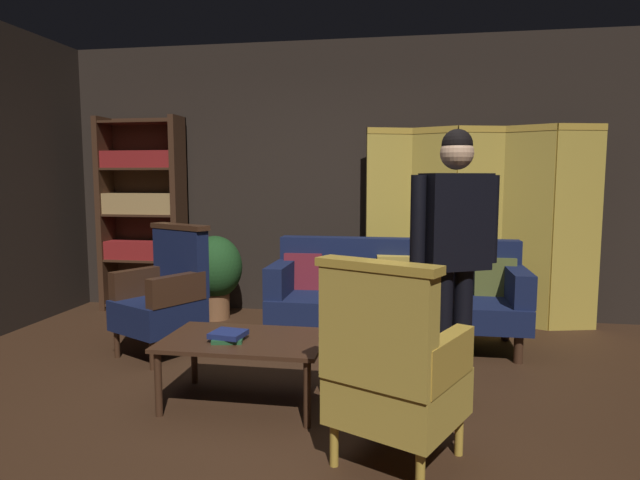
{
  "coord_description": "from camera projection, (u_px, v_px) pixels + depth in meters",
  "views": [
    {
      "loc": [
        0.69,
        -3.22,
        1.41
      ],
      "look_at": [
        0.0,
        0.8,
        0.95
      ],
      "focal_mm": 30.74,
      "sensor_mm": 36.0,
      "label": 1
    }
  ],
  "objects": [
    {
      "name": "potted_plant",
      "position": [
        215.0,
        271.0,
        5.49
      ],
      "size": [
        0.55,
        0.55,
        0.84
      ],
      "color": "brown",
      "rests_on": "ground_plane"
    },
    {
      "name": "armchair_wing_left",
      "position": [
        165.0,
        294.0,
        4.37
      ],
      "size": [
        0.78,
        0.78,
        1.04
      ],
      "color": "#382114",
      "rests_on": "ground_plane"
    },
    {
      "name": "back_wall",
      "position": [
        347.0,
        179.0,
        5.67
      ],
      "size": [
        7.2,
        0.1,
        2.8
      ],
      "primitive_type": "cube",
      "color": "black",
      "rests_on": "ground_plane"
    },
    {
      "name": "armchair_gilt_accent",
      "position": [
        393.0,
        370.0,
        2.64
      ],
      "size": [
        0.77,
        0.77,
        1.04
      ],
      "color": "#B78E33",
      "rests_on": "ground_plane"
    },
    {
      "name": "book_green_cloth",
      "position": [
        228.0,
        339.0,
        3.35
      ],
      "size": [
        0.22,
        0.22,
        0.02
      ],
      "primitive_type": "cube",
      "rotation": [
        0.0,
        0.0,
        0.2
      ],
      "color": "#1E4C28",
      "rests_on": "coffee_table"
    },
    {
      "name": "ground_plane",
      "position": [
        298.0,
        405.0,
        3.42
      ],
      "size": [
        10.0,
        10.0,
        0.0
      ],
      "primitive_type": "plane",
      "color": "#331E11"
    },
    {
      "name": "folding_screen",
      "position": [
        479.0,
        223.0,
        5.22
      ],
      "size": [
        2.17,
        0.29,
        1.9
      ],
      "color": "#B29338",
      "rests_on": "ground_plane"
    },
    {
      "name": "bookshelf",
      "position": [
        143.0,
        211.0,
        5.81
      ],
      "size": [
        0.9,
        0.32,
        2.05
      ],
      "color": "#382114",
      "rests_on": "ground_plane"
    },
    {
      "name": "coffee_table",
      "position": [
        245.0,
        345.0,
        3.41
      ],
      "size": [
        1.0,
        0.64,
        0.42
      ],
      "color": "#382114",
      "rests_on": "ground_plane"
    },
    {
      "name": "standing_figure",
      "position": [
        454.0,
        242.0,
        3.32
      ],
      "size": [
        0.53,
        0.37,
        1.7
      ],
      "color": "black",
      "rests_on": "ground_plane"
    },
    {
      "name": "velvet_couch",
      "position": [
        396.0,
        290.0,
        4.71
      ],
      "size": [
        2.12,
        0.78,
        0.88
      ],
      "color": "#382114",
      "rests_on": "ground_plane"
    },
    {
      "name": "book_navy_cloth",
      "position": [
        228.0,
        334.0,
        3.35
      ],
      "size": [
        0.22,
        0.21,
        0.03
      ],
      "primitive_type": "cube",
      "rotation": [
        0.0,
        0.0,
        -0.15
      ],
      "color": "navy",
      "rests_on": "book_green_cloth"
    }
  ]
}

